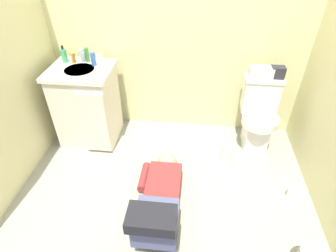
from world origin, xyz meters
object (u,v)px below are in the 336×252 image
(toilet, at_px, (258,116))
(toiletry_bag, at_px, (278,72))
(soap_dispenser, at_px, (64,56))
(bottle_white, at_px, (100,60))
(bottle_green, at_px, (87,55))
(vanity_cabinet, at_px, (88,105))
(faucet, at_px, (84,57))
(toilet_paper_roll, at_px, (294,194))
(paper_towel_roll, at_px, (227,154))
(tissue_box, at_px, (261,72))
(bottle_blue, at_px, (93,59))
(bottle_amber, at_px, (73,58))
(bottle_clear, at_px, (82,56))
(person_plumber, at_px, (159,201))

(toilet, relative_size, toiletry_bag, 6.05)
(soap_dispenser, height_order, bottle_white, soap_dispenser)
(bottle_green, bearing_deg, vanity_cabinet, -98.06)
(vanity_cabinet, distance_m, soap_dispenser, 0.52)
(faucet, height_order, toilet_paper_roll, faucet)
(paper_towel_roll, relative_size, toilet_paper_roll, 1.93)
(vanity_cabinet, xyz_separation_m, faucet, (-0.00, 0.15, 0.45))
(bottle_white, bearing_deg, tissue_box, 2.79)
(toilet, height_order, bottle_green, bottle_green)
(bottle_blue, height_order, bottle_white, bottle_blue)
(toiletry_bag, bearing_deg, faucet, -179.69)
(faucet, distance_m, soap_dispenser, 0.19)
(tissue_box, height_order, toiletry_bag, toiletry_bag)
(paper_towel_roll, xyz_separation_m, toilet_paper_roll, (0.56, -0.38, -0.06))
(soap_dispenser, distance_m, bottle_amber, 0.09)
(bottle_blue, bearing_deg, bottle_green, 137.39)
(soap_dispenser, bearing_deg, tissue_box, 0.91)
(bottle_clear, bearing_deg, bottle_white, -19.30)
(faucet, xyz_separation_m, bottle_white, (0.18, -0.06, 0.01))
(vanity_cabinet, xyz_separation_m, soap_dispenser, (-0.19, 0.13, 0.47))
(bottle_blue, xyz_separation_m, toilet_paper_roll, (1.88, -0.71, -0.84))
(toilet, xyz_separation_m, bottle_blue, (-1.62, 0.02, 0.52))
(toiletry_bag, bearing_deg, bottle_blue, -177.53)
(toilet_paper_roll, bearing_deg, person_plumber, -165.19)
(vanity_cabinet, relative_size, bottle_clear, 6.37)
(toiletry_bag, bearing_deg, bottle_white, -177.46)
(vanity_cabinet, distance_m, bottle_blue, 0.49)
(vanity_cabinet, bearing_deg, bottle_clear, 99.24)
(vanity_cabinet, bearing_deg, soap_dispenser, 146.90)
(toiletry_bag, distance_m, bottle_green, 1.82)
(toilet, xyz_separation_m, tissue_box, (-0.04, 0.09, 0.43))
(toilet, xyz_separation_m, toiletry_bag, (0.11, 0.09, 0.44))
(bottle_white, xyz_separation_m, paper_towel_roll, (1.26, -0.34, -0.77))
(tissue_box, bearing_deg, bottle_green, 179.76)
(bottle_white, relative_size, paper_towel_roll, 0.53)
(bottle_green, bearing_deg, person_plumber, -52.45)
(faucet, bearing_deg, bottle_clear, 163.83)
(soap_dispenser, bearing_deg, bottle_clear, 8.84)
(person_plumber, distance_m, toiletry_bag, 1.59)
(vanity_cabinet, distance_m, bottle_amber, 0.48)
(person_plumber, bearing_deg, bottle_clear, 129.36)
(toiletry_bag, xyz_separation_m, bottle_white, (-1.67, -0.07, 0.07))
(bottle_amber, xyz_separation_m, bottle_blue, (0.22, -0.04, 0.01))
(soap_dispenser, xyz_separation_m, paper_towel_roll, (1.63, -0.38, -0.78))
(bottle_amber, height_order, paper_towel_roll, bottle_amber)
(toiletry_bag, xyz_separation_m, bottle_blue, (-1.73, -0.07, 0.08))
(faucet, bearing_deg, toilet, -2.65)
(toiletry_bag, relative_size, bottle_green, 0.87)
(bottle_amber, relative_size, paper_towel_roll, 0.47)
(vanity_cabinet, relative_size, bottle_white, 7.25)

